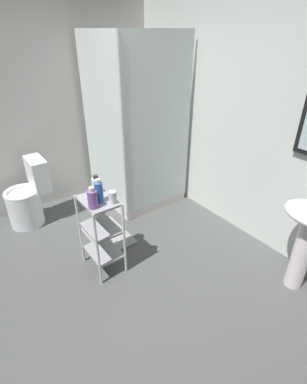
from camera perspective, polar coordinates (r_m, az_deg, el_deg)
The scene contains 11 objects.
ground_plane at distance 2.67m, azimuth -11.56°, elevation -20.31°, with size 4.20×4.20×0.02m, color #4D504E.
wall_back at distance 3.03m, azimuth 19.73°, elevation 13.50°, with size 4.20×0.14×2.50m.
wall_left at distance 3.63m, azimuth -27.02°, elevation 14.44°, with size 0.10×4.20×2.50m, color silver.
shower_stall at distance 3.68m, azimuth -3.66°, elevation 4.73°, with size 0.92×0.92×2.00m.
toilet at distance 3.59m, azimuth -23.36°, elevation -1.17°, with size 0.37×0.49×0.76m.
storage_cart at distance 2.66m, azimuth -10.25°, elevation -7.15°, with size 0.38×0.28×0.74m.
shampoo_bottle_blue at distance 2.42m, azimuth -10.67°, elevation 0.03°, with size 0.07×0.07×0.21m.
lotion_bottle_white at distance 2.57m, azimuth -11.14°, elevation 1.37°, with size 0.08×0.08×0.16m.
conditioner_bottle_purple at distance 2.35m, azimuth -11.87°, elevation -1.33°, with size 0.08×0.08×0.19m.
rinse_cup at distance 2.40m, azimuth -8.02°, elevation -1.03°, with size 0.07×0.07×0.11m, color silver.
bath_mat at distance 3.28m, azimuth -8.95°, elevation -8.32°, with size 0.60×0.40×0.02m, color gray.
Camera 1 is at (1.65, -0.59, 2.00)m, focal length 27.22 mm.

